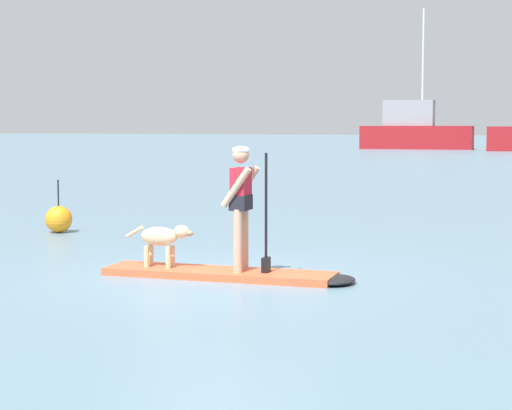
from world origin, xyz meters
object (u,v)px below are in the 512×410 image
(marker_buoy, at_px, (59,219))
(dog, at_px, (163,238))
(person_paddler, at_px, (242,199))
(moored_boat_far_port, at_px, (414,130))
(paddleboard, at_px, (235,274))

(marker_buoy, bearing_deg, dog, -32.04)
(person_paddler, xyz_separation_m, moored_boat_far_port, (-21.42, 66.59, 0.63))
(marker_buoy, bearing_deg, person_paddler, -24.59)
(paddleboard, relative_size, person_paddler, 2.11)
(dog, height_order, marker_buoy, marker_buoy)
(dog, relative_size, moored_boat_far_port, 0.08)
(person_paddler, bearing_deg, dog, -167.71)
(person_paddler, height_order, moored_boat_far_port, moored_boat_far_port)
(paddleboard, distance_m, marker_buoy, 6.13)
(dog, height_order, moored_boat_far_port, moored_boat_far_port)
(paddleboard, height_order, moored_boat_far_port, moored_boat_far_port)
(paddleboard, xyz_separation_m, dog, (-1.03, -0.22, 0.45))
(paddleboard, distance_m, dog, 1.14)
(person_paddler, bearing_deg, moored_boat_far_port, 107.83)
(paddleboard, height_order, marker_buoy, marker_buoy)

